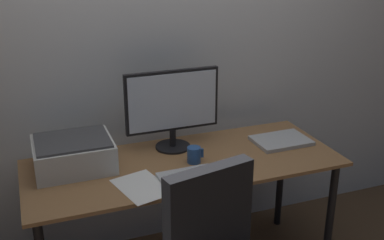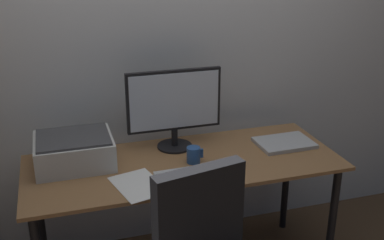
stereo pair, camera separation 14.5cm
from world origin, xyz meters
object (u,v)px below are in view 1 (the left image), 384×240
object	(u,v)px
keyboard	(186,174)
mouse	(226,168)
desk	(184,175)
laptop	(281,141)
coffee_mug	(194,155)
monitor	(173,105)
printer	(73,154)

from	to	relation	value
keyboard	mouse	distance (m)	0.22
desk	laptop	bearing A→B (deg)	3.62
keyboard	mouse	world-z (taller)	mouse
coffee_mug	desk	bearing A→B (deg)	148.82
desk	coffee_mug	world-z (taller)	coffee_mug
monitor	mouse	xyz separation A→B (m)	(0.17, -0.37, -0.24)
monitor	printer	bearing A→B (deg)	-174.14
mouse	coffee_mug	distance (m)	0.19
desk	laptop	distance (m)	0.63
printer	keyboard	bearing A→B (deg)	-29.49
mouse	coffee_mug	world-z (taller)	coffee_mug
printer	coffee_mug	bearing A→B (deg)	-14.85
keyboard	coffee_mug	bearing A→B (deg)	53.09
laptop	desk	bearing A→B (deg)	-177.25
keyboard	printer	world-z (taller)	printer
desk	printer	size ratio (longest dim) A/B	4.22
desk	printer	distance (m)	0.60
laptop	monitor	bearing A→B (deg)	165.30
desk	monitor	distance (m)	0.39
keyboard	laptop	size ratio (longest dim) A/B	0.91
coffee_mug	keyboard	bearing A→B (deg)	-125.65
monitor	keyboard	bearing A→B (deg)	-97.94
coffee_mug	laptop	size ratio (longest dim) A/B	0.28
monitor	desk	bearing A→B (deg)	-90.34
coffee_mug	printer	bearing A→B (deg)	165.15
coffee_mug	laptop	world-z (taller)	coffee_mug
laptop	printer	distance (m)	1.19
keyboard	laptop	distance (m)	0.70
desk	coffee_mug	size ratio (longest dim) A/B	18.85
printer	monitor	bearing A→B (deg)	5.86
monitor	laptop	world-z (taller)	monitor
keyboard	mouse	xyz separation A→B (m)	(0.21, -0.02, 0.01)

